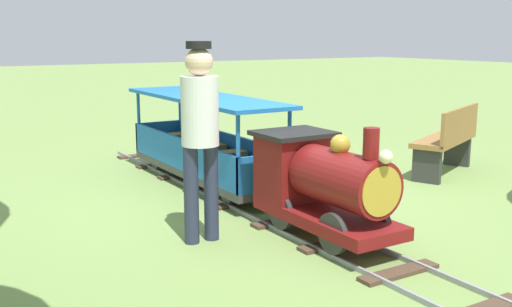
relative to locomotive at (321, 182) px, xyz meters
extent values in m
plane|color=#75934C|center=(0.00, -1.25, -0.49)|extent=(60.00, 60.00, 0.00)
cube|color=gray|center=(-0.21, -1.22, -0.47)|extent=(0.03, 6.40, 0.04)
cube|color=gray|center=(0.21, -1.22, -0.47)|extent=(0.03, 6.40, 0.04)
cube|color=#4C3828|center=(0.00, -4.07, -0.47)|extent=(0.67, 0.14, 0.03)
cube|color=#4C3828|center=(0.00, -3.35, -0.47)|extent=(0.67, 0.14, 0.03)
cube|color=#4C3828|center=(0.00, -2.64, -0.47)|extent=(0.67, 0.14, 0.03)
cube|color=#4C3828|center=(0.00, -1.93, -0.47)|extent=(0.67, 0.14, 0.03)
cube|color=#4C3828|center=(0.00, -1.22, -0.47)|extent=(0.67, 0.14, 0.03)
cube|color=#4C3828|center=(0.00, -0.51, -0.47)|extent=(0.67, 0.14, 0.03)
cube|color=#4C3828|center=(0.00, 0.20, -0.47)|extent=(0.67, 0.14, 0.03)
cube|color=#4C3828|center=(0.00, 0.91, -0.47)|extent=(0.67, 0.14, 0.03)
cube|color=maroon|center=(0.00, 0.08, -0.28)|extent=(0.55, 1.40, 0.10)
cylinder|color=maroon|center=(0.00, 0.28, 0.07)|extent=(0.44, 0.85, 0.44)
cylinder|color=#B7932D|center=(0.00, 0.70, 0.07)|extent=(0.37, 0.02, 0.37)
cylinder|color=maroon|center=(0.00, 0.58, 0.41)|extent=(0.12, 0.12, 0.23)
sphere|color=#B7932D|center=(0.00, 0.23, 0.34)|extent=(0.16, 0.16, 0.16)
cube|color=maroon|center=(0.00, -0.40, 0.05)|extent=(0.55, 0.45, 0.55)
cube|color=black|center=(0.00, -0.40, 0.34)|extent=(0.63, 0.53, 0.04)
sphere|color=#F2EAB2|center=(0.00, 0.73, 0.33)|extent=(0.10, 0.10, 0.10)
cylinder|color=#2D2D2D|center=(-0.21, 0.43, -0.29)|extent=(0.05, 0.32, 0.32)
cylinder|color=#2D2D2D|center=(0.21, 0.43, -0.29)|extent=(0.05, 0.32, 0.32)
cylinder|color=#2D2D2D|center=(-0.21, -0.27, -0.29)|extent=(0.05, 0.32, 0.32)
cylinder|color=#2D2D2D|center=(0.21, -0.27, -0.29)|extent=(0.05, 0.32, 0.32)
cube|color=#3F3F3F|center=(0.00, -2.12, -0.31)|extent=(0.63, 2.60, 0.08)
cube|color=blue|center=(-0.29, -2.12, -0.09)|extent=(0.04, 2.60, 0.35)
cube|color=blue|center=(0.29, -2.12, -0.09)|extent=(0.04, 2.60, 0.35)
cube|color=blue|center=(0.00, -0.84, -0.09)|extent=(0.63, 0.04, 0.35)
cube|color=blue|center=(0.00, -3.40, -0.09)|extent=(0.63, 0.04, 0.35)
cylinder|color=blue|center=(-0.28, -0.87, 0.11)|extent=(0.04, 0.04, 0.75)
cylinder|color=blue|center=(0.28, -0.87, 0.11)|extent=(0.04, 0.04, 0.75)
cylinder|color=blue|center=(-0.28, -3.37, 0.11)|extent=(0.04, 0.04, 0.75)
cylinder|color=blue|center=(0.28, -3.37, 0.11)|extent=(0.04, 0.04, 0.75)
cube|color=blue|center=(0.00, -2.12, 0.50)|extent=(0.73, 2.70, 0.04)
cube|color=olive|center=(0.00, -3.04, -0.15)|extent=(0.47, 0.20, 0.24)
cube|color=olive|center=(0.00, -2.58, -0.15)|extent=(0.47, 0.20, 0.24)
cube|color=olive|center=(0.00, -2.12, -0.15)|extent=(0.47, 0.20, 0.24)
cube|color=olive|center=(0.00, -1.66, -0.15)|extent=(0.47, 0.20, 0.24)
cube|color=olive|center=(0.00, -1.20, -0.15)|extent=(0.47, 0.20, 0.24)
cylinder|color=#262626|center=(-0.21, -1.21, -0.33)|extent=(0.04, 0.24, 0.24)
cylinder|color=#262626|center=(0.21, -1.21, -0.33)|extent=(0.04, 0.24, 0.24)
cylinder|color=#262626|center=(-0.21, -3.03, -0.33)|extent=(0.04, 0.24, 0.24)
cylinder|color=#262626|center=(0.21, -3.03, -0.33)|extent=(0.04, 0.24, 0.24)
cylinder|color=#282D47|center=(0.78, -0.46, -0.09)|extent=(0.12, 0.12, 0.80)
cylinder|color=#282D47|center=(0.96, -0.46, -0.09)|extent=(0.12, 0.12, 0.80)
cylinder|color=white|center=(0.87, -0.46, 0.59)|extent=(0.30, 0.30, 0.55)
sphere|color=beige|center=(0.87, -0.46, 0.97)|extent=(0.22, 0.22, 0.22)
cylinder|color=black|center=(0.87, -0.46, 1.10)|extent=(0.20, 0.20, 0.06)
cube|color=olive|center=(-2.74, -1.13, -0.07)|extent=(1.35, 0.88, 0.06)
cube|color=olive|center=(-2.81, -0.96, 0.13)|extent=(1.21, 0.55, 0.40)
cube|color=#333333|center=(-2.22, -0.90, -0.28)|extent=(0.20, 0.33, 0.42)
cube|color=#333333|center=(-3.26, -1.36, -0.28)|extent=(0.20, 0.33, 0.42)
camera|label=1|loc=(2.98, 3.82, 1.18)|focal=42.48mm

